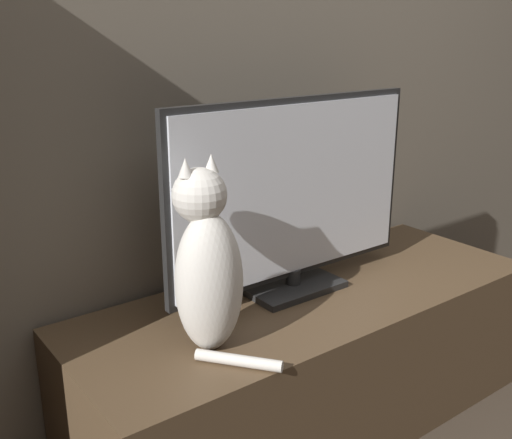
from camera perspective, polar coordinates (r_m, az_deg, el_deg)
name	(u,v)px	position (r m, az deg, el deg)	size (l,w,h in m)	color
tv_stand	(309,359)	(1.94, 5.11, -13.09)	(1.50, 0.56, 0.45)	brown
tv	(294,197)	(1.76, 3.65, 2.19)	(0.86, 0.18, 0.58)	black
cat	(207,268)	(1.46, -4.71, -4.59)	(0.18, 0.30, 0.49)	silver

